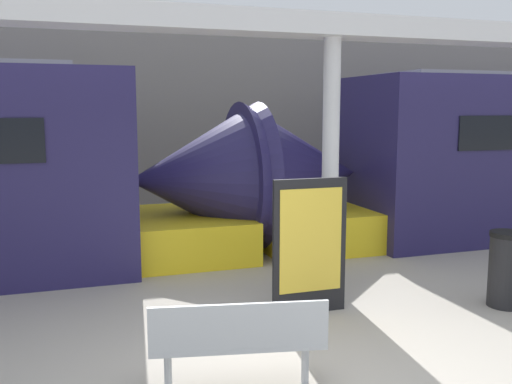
{
  "coord_description": "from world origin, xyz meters",
  "views": [
    {
      "loc": [
        -1.96,
        -4.26,
        2.51
      ],
      "look_at": [
        0.44,
        2.94,
        1.4
      ],
      "focal_mm": 40.0,
      "sensor_mm": 36.0,
      "label": 1
    }
  ],
  "objects_px": {
    "bench_near": "(238,337)",
    "support_column_near": "(330,168)",
    "poster_board": "(310,246)",
    "trash_bin": "(507,269)"
  },
  "relations": [
    {
      "from": "bench_near",
      "to": "support_column_near",
      "type": "xyz_separation_m",
      "value": [
        2.02,
        2.36,
        1.21
      ]
    },
    {
      "from": "bench_near",
      "to": "poster_board",
      "type": "xyz_separation_m",
      "value": [
        1.4,
        1.63,
        0.34
      ]
    },
    {
      "from": "trash_bin",
      "to": "support_column_near",
      "type": "height_order",
      "value": "support_column_near"
    },
    {
      "from": "trash_bin",
      "to": "bench_near",
      "type": "bearing_deg",
      "value": -164.82
    },
    {
      "from": "bench_near",
      "to": "poster_board",
      "type": "bearing_deg",
      "value": 60.5
    },
    {
      "from": "poster_board",
      "to": "trash_bin",
      "type": "bearing_deg",
      "value": -13.0
    },
    {
      "from": "bench_near",
      "to": "trash_bin",
      "type": "height_order",
      "value": "trash_bin"
    },
    {
      "from": "trash_bin",
      "to": "poster_board",
      "type": "distance_m",
      "value": 2.58
    },
    {
      "from": "poster_board",
      "to": "support_column_near",
      "type": "relative_size",
      "value": 0.49
    },
    {
      "from": "poster_board",
      "to": "support_column_near",
      "type": "xyz_separation_m",
      "value": [
        0.61,
        0.73,
        0.87
      ]
    }
  ]
}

